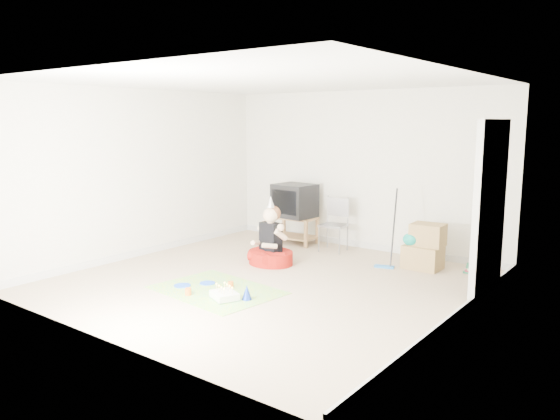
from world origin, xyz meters
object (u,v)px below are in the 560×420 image
Objects in this scene: crt_tv at (295,201)px; seated_woman at (271,249)px; birthday_cake at (224,296)px; tv_stand at (294,228)px; cardboard_boxes at (424,247)px; folding_chair at (333,225)px.

crt_tv is 0.64× the size of seated_woman.
seated_woman is at bearing 109.44° from birthday_cake.
crt_tv is 1.54m from seated_woman.
birthday_cake is (1.10, -2.97, -0.71)m from crt_tv.
tv_stand is 0.77× the size of seated_woman.
seated_woman is at bearing -68.51° from tv_stand.
tv_stand reaches higher than birthday_cake.
tv_stand is 1.19× the size of cardboard_boxes.
cardboard_boxes reaches higher than birthday_cake.
tv_stand is 0.47m from crt_tv.
folding_chair is at bearing 175.34° from cardboard_boxes.
seated_woman reaches higher than tv_stand.
cardboard_boxes is 2.23m from seated_woman.
seated_woman is (0.53, -1.34, -0.05)m from tv_stand.
tv_stand is 1.92× the size of birthday_cake.
folding_chair is 2.92m from birthday_cake.
folding_chair reaches higher than cardboard_boxes.
crt_tv is 3.25m from birthday_cake.
seated_woman is at bearing -149.71° from cardboard_boxes.
birthday_cake is (0.26, -2.88, -0.39)m from folding_chair.
crt_tv reaches higher than folding_chair.
cardboard_boxes is (2.45, -0.22, -0.43)m from crt_tv.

